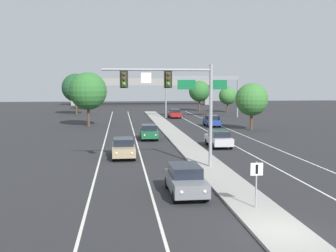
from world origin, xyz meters
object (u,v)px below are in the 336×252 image
object	(u,v)px
car_oncoming_grey	(185,179)
car_receding_blue	(212,121)
car_receding_red	(175,113)
car_oncoming_green	(149,132)
car_receding_silver	(219,138)
tree_far_left_c	(76,88)
tree_far_left_b	(88,91)
tree_far_left_a	(82,94)
car_oncoming_tan	(123,148)
tree_far_right_c	(252,100)
tree_far_right_b	(228,96)
overhead_signal_mast	(176,93)
highway_sign_gantry	(202,83)
tree_far_right_a	(199,91)
median_sign_post	(256,178)

from	to	relation	value
car_oncoming_grey	car_receding_blue	world-z (taller)	same
car_receding_red	car_oncoming_green	bearing A→B (deg)	-103.14
car_receding_silver	tree_far_left_c	xyz separation A→B (m)	(-17.90, 44.87, 4.45)
tree_far_left_b	tree_far_left_a	world-z (taller)	tree_far_left_b
car_oncoming_tan	tree_far_right_c	xyz separation A→B (m)	(16.74, 18.46, 3.17)
car_oncoming_grey	tree_far_left_b	xyz separation A→B (m)	(-7.94, 37.40, 4.18)
car_receding_blue	tree_far_right_b	xyz separation A→B (m)	(9.82, 28.53, 2.70)
overhead_signal_mast	tree_far_left_b	size ratio (longest dim) A/B	1.00
car_receding_blue	tree_far_right_c	distance (m)	7.29
tree_far_right_c	highway_sign_gantry	bearing A→B (deg)	96.77
car_oncoming_green	tree_far_right_a	distance (m)	48.40
median_sign_post	car_oncoming_grey	bearing A→B (deg)	131.09
tree_far_left_c	car_receding_blue	bearing A→B (deg)	-50.32
car_receding_red	tree_far_left_c	xyz separation A→B (m)	(-18.18, 10.69, 4.45)
highway_sign_gantry	car_receding_blue	bearing A→B (deg)	-96.11
tree_far_left_c	tree_far_left_b	bearing A→B (deg)	-80.17
tree_far_right_a	car_receding_silver	bearing A→B (deg)	-98.97
tree_far_left_c	tree_far_right_c	bearing A→B (deg)	-50.55
median_sign_post	tree_far_left_b	distance (m)	42.22
car_receding_silver	car_receding_blue	xyz separation A→B (m)	(3.61, 18.94, 0.00)
overhead_signal_mast	tree_far_right_b	size ratio (longest dim) A/B	1.42
car_oncoming_tan	car_receding_silver	size ratio (longest dim) A/B	1.00
median_sign_post	tree_far_right_a	distance (m)	72.96
car_oncoming_green	car_oncoming_tan	bearing A→B (deg)	-104.50
car_oncoming_tan	car_receding_blue	world-z (taller)	same
highway_sign_gantry	tree_far_left_b	world-z (taller)	tree_far_left_b
car_receding_blue	highway_sign_gantry	bearing A→B (deg)	83.89
car_oncoming_tan	car_oncoming_green	bearing A→B (deg)	75.50
car_receding_blue	car_oncoming_grey	bearing A→B (deg)	-104.96
tree_far_left_a	car_oncoming_tan	bearing A→B (deg)	-82.13
car_oncoming_tan	car_receding_silver	world-z (taller)	same
tree_far_left_b	tree_far_right_a	xyz separation A→B (m)	(22.03, 31.35, -0.57)
tree_far_left_a	tree_far_left_c	size ratio (longest dim) A/B	0.69
tree_far_right_c	tree_far_left_a	size ratio (longest dim) A/B	1.10
overhead_signal_mast	tree_far_right_c	xyz separation A→B (m)	(13.11, 23.54, -1.36)
car_oncoming_grey	tree_far_right_b	bearing A→B (deg)	73.22
overhead_signal_mast	tree_far_left_b	bearing A→B (deg)	105.16
median_sign_post	highway_sign_gantry	size ratio (longest dim) A/B	0.17
car_oncoming_grey	car_receding_blue	bearing A→B (deg)	75.04
car_receding_blue	tree_far_left_c	bearing A→B (deg)	129.68
tree_far_right_c	tree_far_right_b	world-z (taller)	tree_far_right_c
car_oncoming_tan	tree_far_left_c	size ratio (longest dim) A/B	0.56
tree_far_left_c	tree_far_right_b	bearing A→B (deg)	4.73
tree_far_right_c	tree_far_right_b	size ratio (longest dim) A/B	1.13
median_sign_post	tree_far_left_c	bearing A→B (deg)	103.03
median_sign_post	tree_far_left_a	xyz separation A→B (m)	(-15.35, 81.96, 2.04)
car_oncoming_green	tree_far_right_c	size ratio (longest dim) A/B	0.73
tree_far_right_b	car_oncoming_grey	bearing A→B (deg)	-106.78
tree_far_left_c	tree_far_right_a	bearing A→B (deg)	15.99
car_oncoming_tan	tree_far_left_c	world-z (taller)	tree_far_left_c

